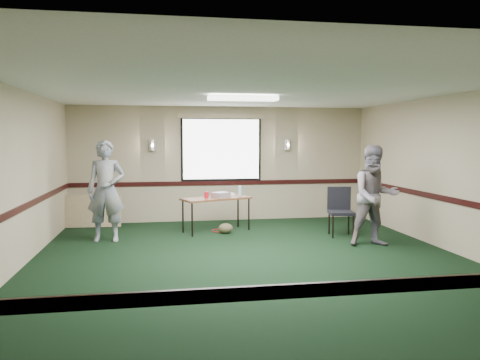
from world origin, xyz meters
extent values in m
plane|color=black|center=(0.00, 0.00, 0.00)|extent=(8.00, 8.00, 0.00)
plane|color=tan|center=(0.00, 4.00, 1.35)|extent=(7.00, 0.00, 7.00)
plane|color=tan|center=(0.00, -4.00, 1.35)|extent=(7.00, 0.00, 7.00)
plane|color=tan|center=(-3.50, 0.00, 1.35)|extent=(0.00, 8.00, 8.00)
plane|color=tan|center=(3.50, 0.00, 1.35)|extent=(0.00, 8.00, 8.00)
plane|color=silver|center=(0.00, 0.00, 2.70)|extent=(8.00, 8.00, 0.00)
cube|color=black|center=(0.00, 3.98, 0.90)|extent=(7.00, 0.03, 0.10)
cube|color=black|center=(0.00, -3.98, 0.90)|extent=(7.00, 0.03, 0.10)
cube|color=black|center=(-3.48, 0.00, 0.90)|extent=(0.03, 8.00, 0.10)
cube|color=black|center=(3.48, 0.00, 0.90)|extent=(0.03, 8.00, 0.10)
cube|color=black|center=(0.00, 3.98, 1.70)|extent=(1.90, 0.01, 1.50)
cube|color=white|center=(0.00, 3.97, 1.70)|extent=(1.80, 0.02, 1.40)
cube|color=tan|center=(0.00, 3.97, 2.47)|extent=(2.05, 0.08, 0.10)
cylinder|color=silver|center=(-1.60, 3.94, 1.80)|extent=(0.16, 0.16, 0.25)
cylinder|color=silver|center=(1.60, 3.94, 1.80)|extent=(0.16, 0.16, 0.25)
cube|color=white|center=(0.00, 1.00, 2.64)|extent=(1.20, 0.32, 0.08)
cube|color=#532517|center=(-0.28, 2.66, 0.70)|extent=(1.55, 1.05, 0.04)
cylinder|color=black|center=(-0.81, 2.21, 0.34)|extent=(0.03, 0.03, 0.68)
cylinder|color=black|center=(0.42, 2.68, 0.34)|extent=(0.03, 0.03, 0.68)
cylinder|color=black|center=(-0.98, 2.64, 0.34)|extent=(0.03, 0.03, 0.68)
cylinder|color=black|center=(0.26, 3.11, 0.34)|extent=(0.03, 0.03, 0.68)
cube|color=#9897A0|center=(-0.18, 2.67, 0.77)|extent=(0.43, 0.42, 0.11)
cube|color=white|center=(0.03, 2.98, 0.75)|extent=(0.26, 0.23, 0.06)
cylinder|color=red|center=(-0.49, 2.59, 0.78)|extent=(0.09, 0.09, 0.13)
cylinder|color=#8FCCEA|center=(0.25, 2.80, 0.83)|extent=(0.07, 0.07, 0.22)
ellipsoid|color=#4D442C|center=(-0.12, 2.40, 0.11)|extent=(0.34, 0.29, 0.21)
torus|color=red|center=(-0.19, 2.69, 0.01)|extent=(0.45, 0.45, 0.02)
cube|color=tan|center=(-3.00, 3.60, 0.36)|extent=(1.40, 0.27, 0.71)
cube|color=black|center=(2.13, 1.76, 0.47)|extent=(0.55, 0.55, 0.06)
cube|color=black|center=(2.17, 1.99, 0.74)|extent=(0.48, 0.13, 0.47)
cylinder|color=black|center=(1.90, 1.60, 0.22)|extent=(0.03, 0.03, 0.44)
cylinder|color=black|center=(2.29, 1.53, 0.22)|extent=(0.03, 0.03, 0.44)
cylinder|color=black|center=(1.96, 2.00, 0.22)|extent=(0.03, 0.03, 0.44)
cylinder|color=black|center=(2.36, 1.93, 0.22)|extent=(0.03, 0.03, 0.44)
imported|color=#384C7C|center=(-2.44, 2.09, 0.96)|extent=(0.74, 0.52, 1.93)
imported|color=slate|center=(2.40, 0.87, 0.91)|extent=(0.94, 0.76, 1.83)
camera|label=1|loc=(-1.39, -7.00, 1.94)|focal=35.00mm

